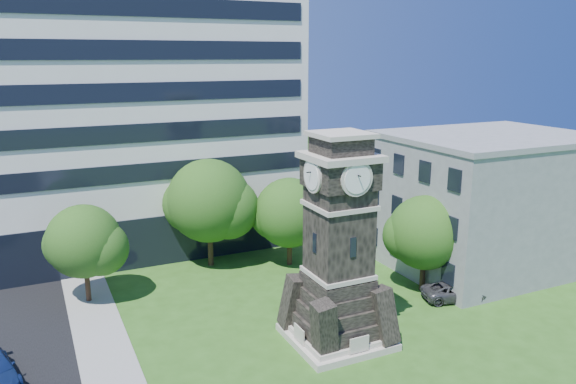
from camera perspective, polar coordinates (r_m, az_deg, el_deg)
ground at (r=31.35m, az=1.88°, el=-17.45°), size 160.00×160.00×0.00m
sidewalk at (r=33.18m, az=-17.80°, el=-16.21°), size 3.00×70.00×0.06m
clock_tower at (r=31.96m, az=5.13°, el=-6.36°), size 5.40×5.40×12.22m
office_tall at (r=50.54m, az=-15.11°, el=10.98°), size 26.20×15.11×28.60m
office_low at (r=46.66m, az=19.57°, el=-0.75°), size 15.20×12.20×10.40m
car_east_lot at (r=40.35m, az=16.55°, el=-9.65°), size 4.80×3.19×1.22m
park_bench at (r=33.24m, az=5.26°, el=-14.67°), size 1.64×0.44×0.85m
tree_nw at (r=39.61m, az=-19.93°, el=-4.94°), size 5.40×4.91×6.74m
tree_nc at (r=43.91m, az=-7.92°, el=-1.12°), size 7.15×6.50×8.54m
tree_ne at (r=43.87m, az=0.25°, el=-2.31°), size 6.03×5.48×7.03m
tree_east at (r=40.31m, az=13.82°, el=-4.23°), size 5.72×5.20×6.85m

